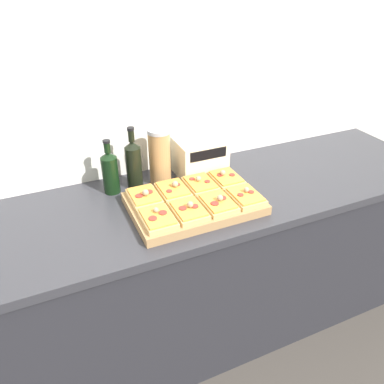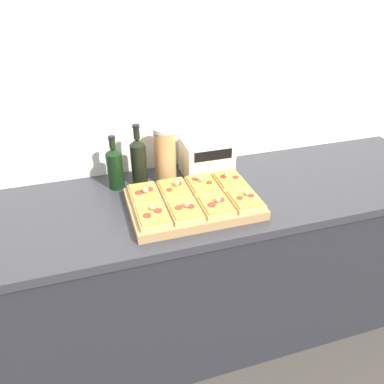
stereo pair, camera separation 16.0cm
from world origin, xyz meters
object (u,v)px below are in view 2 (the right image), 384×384
object	(u,v)px
cutting_board	(194,203)
wine_bottle	(139,161)
toaster_oven	(206,157)
grain_jar_tall	(165,154)
olive_oil_bottle	(115,167)

from	to	relation	value
cutting_board	wine_bottle	distance (m)	0.34
cutting_board	toaster_oven	bearing A→B (deg)	61.32
wine_bottle	grain_jar_tall	world-z (taller)	wine_bottle
cutting_board	grain_jar_tall	distance (m)	0.30
olive_oil_bottle	grain_jar_tall	size ratio (longest dim) A/B	0.95
cutting_board	wine_bottle	xyz separation A→B (m)	(-0.18, 0.27, 0.10)
grain_jar_tall	toaster_oven	size ratio (longest dim) A/B	1.05
cutting_board	toaster_oven	distance (m)	0.32
grain_jar_tall	toaster_oven	bearing A→B (deg)	-0.24
grain_jar_tall	toaster_oven	xyz separation A→B (m)	(0.21, -0.00, -0.04)
wine_bottle	cutting_board	bearing A→B (deg)	-56.01
toaster_oven	olive_oil_bottle	bearing A→B (deg)	179.89
wine_bottle	grain_jar_tall	bearing A→B (deg)	0.00
grain_jar_tall	toaster_oven	world-z (taller)	grain_jar_tall
cutting_board	olive_oil_bottle	bearing A→B (deg)	137.20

